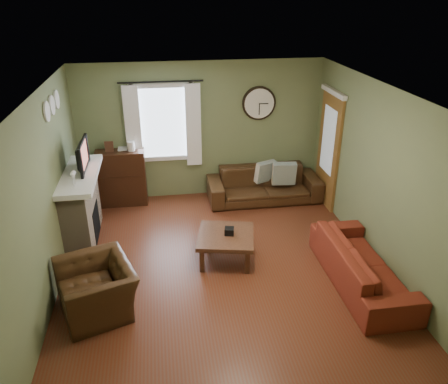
{
  "coord_description": "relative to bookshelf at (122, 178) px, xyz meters",
  "views": [
    {
      "loc": [
        -0.79,
        -5.33,
        3.81
      ],
      "look_at": [
        0.1,
        0.4,
        1.05
      ],
      "focal_mm": 35.0,
      "sensor_mm": 36.0,
      "label": 1
    }
  ],
  "objects": [
    {
      "name": "floor",
      "position": [
        1.53,
        -2.39,
        -0.53
      ],
      "size": [
        4.6,
        5.2,
        0.0
      ],
      "primitive_type": "cube",
      "color": "#5B2918",
      "rests_on": "ground"
    },
    {
      "name": "ceiling",
      "position": [
        1.53,
        -2.39,
        2.07
      ],
      "size": [
        4.6,
        5.2,
        0.0
      ],
      "primitive_type": "cube",
      "color": "white",
      "rests_on": "ground"
    },
    {
      "name": "wall_left",
      "position": [
        -0.77,
        -2.39,
        0.77
      ],
      "size": [
        0.0,
        5.2,
        2.6
      ],
      "primitive_type": "cube",
      "color": "#68774B",
      "rests_on": "ground"
    },
    {
      "name": "wall_right",
      "position": [
        3.83,
        -2.39,
        0.77
      ],
      "size": [
        0.0,
        5.2,
        2.6
      ],
      "primitive_type": "cube",
      "color": "#68774B",
      "rests_on": "ground"
    },
    {
      "name": "wall_back",
      "position": [
        1.53,
        0.21,
        0.77
      ],
      "size": [
        4.6,
        0.0,
        2.6
      ],
      "primitive_type": "cube",
      "color": "#68774B",
      "rests_on": "ground"
    },
    {
      "name": "wall_front",
      "position": [
        1.53,
        -4.99,
        0.77
      ],
      "size": [
        4.6,
        0.0,
        2.6
      ],
      "primitive_type": "cube",
      "color": "#68774B",
      "rests_on": "ground"
    },
    {
      "name": "fireplace",
      "position": [
        -0.57,
        -1.24,
        0.02
      ],
      "size": [
        0.4,
        1.4,
        1.1
      ],
      "primitive_type": "cube",
      "color": "tan",
      "rests_on": "floor"
    },
    {
      "name": "firebox",
      "position": [
        -0.38,
        -1.24,
        -0.23
      ],
      "size": [
        0.04,
        0.6,
        0.55
      ],
      "primitive_type": "cube",
      "color": "black",
      "rests_on": "fireplace"
    },
    {
      "name": "mantel",
      "position": [
        -0.54,
        -1.24,
        0.61
      ],
      "size": [
        0.58,
        1.6,
        0.08
      ],
      "primitive_type": "cube",
      "color": "white",
      "rests_on": "fireplace"
    },
    {
      "name": "tv",
      "position": [
        -0.52,
        -1.09,
        0.83
      ],
      "size": [
        0.08,
        0.6,
        0.35
      ],
      "primitive_type": "imported",
      "rotation": [
        0.0,
        0.0,
        1.57
      ],
      "color": "black",
      "rests_on": "mantel"
    },
    {
      "name": "tv_screen",
      "position": [
        -0.44,
        -1.09,
        0.88
      ],
      "size": [
        0.02,
        0.62,
        0.36
      ],
      "primitive_type": "cube",
      "color": "#994C3F",
      "rests_on": "mantel"
    },
    {
      "name": "medallion_left",
      "position": [
        -0.75,
        -1.59,
        1.72
      ],
      "size": [
        0.28,
        0.28,
        0.03
      ],
      "primitive_type": "cylinder",
      "color": "white",
      "rests_on": "wall_left"
    },
    {
      "name": "medallion_mid",
      "position": [
        -0.75,
        -1.24,
        1.72
      ],
      "size": [
        0.28,
        0.28,
        0.03
      ],
      "primitive_type": "cylinder",
      "color": "white",
      "rests_on": "wall_left"
    },
    {
      "name": "medallion_right",
      "position": [
        -0.75,
        -0.89,
        1.72
      ],
      "size": [
        0.28,
        0.28,
        0.03
      ],
      "primitive_type": "cylinder",
      "color": "white",
      "rests_on": "wall_left"
    },
    {
      "name": "window_pane",
      "position": [
        0.83,
        0.19,
        0.97
      ],
      "size": [
        1.0,
        0.02,
        1.3
      ],
      "primitive_type": null,
      "color": "silver",
      "rests_on": "wall_back"
    },
    {
      "name": "curtain_rod",
      "position": [
        0.83,
        0.09,
        1.74
      ],
      "size": [
        0.03,
        0.03,
        1.5
      ],
      "primitive_type": "cylinder",
      "color": "black",
      "rests_on": "wall_back"
    },
    {
      "name": "curtain_left",
      "position": [
        0.28,
        0.09,
        0.92
      ],
      "size": [
        0.28,
        0.04,
        1.55
      ],
      "primitive_type": "cube",
      "color": "white",
      "rests_on": "wall_back"
    },
    {
      "name": "curtain_right",
      "position": [
        1.38,
        0.09,
        0.92
      ],
      "size": [
        0.28,
        0.04,
        1.55
      ],
      "primitive_type": "cube",
      "color": "white",
      "rests_on": "wall_back"
    },
    {
      "name": "wall_clock",
      "position": [
        2.63,
        0.16,
        1.27
      ],
      "size": [
        0.64,
        0.06,
        0.64
      ],
      "primitive_type": null,
      "color": "white",
      "rests_on": "wall_back"
    },
    {
      "name": "door",
      "position": [
        3.8,
        -0.54,
        0.52
      ],
      "size": [
        0.05,
        0.9,
        2.1
      ],
      "primitive_type": "cube",
      "color": "brown",
      "rests_on": "floor"
    },
    {
      "name": "bookshelf",
      "position": [
        0.0,
        0.0,
        0.0
      ],
      "size": [
        0.89,
        0.38,
        1.06
      ],
      "primitive_type": null,
      "color": "black",
      "rests_on": "floor"
    },
    {
      "name": "book",
      "position": [
        -0.03,
        0.1,
        0.43
      ],
      "size": [
        0.18,
        0.23,
        0.02
      ],
      "primitive_type": "imported",
      "rotation": [
        0.0,
        0.0,
        0.02
      ],
      "color": "#492B1C",
      "rests_on": "bookshelf"
    },
    {
      "name": "sofa_brown",
      "position": [
        2.68,
        -0.25,
        -0.21
      ],
      "size": [
        2.15,
        0.84,
        0.63
      ],
      "primitive_type": "imported",
      "color": "#392312",
      "rests_on": "floor"
    },
    {
      "name": "pillow_left",
      "position": [
        3.05,
        -0.32,
        0.02
      ],
      "size": [
        0.46,
        0.18,
        0.45
      ],
      "primitive_type": "cube",
      "rotation": [
        0.0,
        0.0,
        -0.1
      ],
      "color": "gray",
      "rests_on": "sofa_brown"
    },
    {
      "name": "pillow_right",
      "position": [
        2.72,
        -0.17,
        0.02
      ],
      "size": [
        0.42,
        0.27,
        0.41
      ],
      "primitive_type": "cube",
      "rotation": [
        0.0,
        0.0,
        0.41
      ],
      "color": "gray",
      "rests_on": "sofa_brown"
    },
    {
      "name": "sofa_red",
      "position": [
        3.41,
        -3.04,
        -0.23
      ],
      "size": [
        0.8,
        2.05,
        0.6
      ],
      "primitive_type": "imported",
      "rotation": [
        0.0,
        0.0,
        1.57
      ],
      "color": "maroon",
      "rests_on": "floor"
    },
    {
      "name": "armchair",
      "position": [
        -0.17,
        -3.05,
        -0.2
      ],
      "size": [
        1.16,
        1.24,
        0.65
      ],
      "primitive_type": "imported",
      "rotation": [
        0.0,
        0.0,
        -1.23
      ],
      "color": "#392312",
      "rests_on": "floor"
    },
    {
      "name": "coffee_table",
      "position": [
        1.63,
        -2.19,
        -0.31
      ],
      "size": [
        0.98,
        0.98,
        0.44
      ],
      "primitive_type": null,
      "rotation": [
        0.0,
        0.0,
        -0.21
      ],
      "color": "#492B1C",
      "rests_on": "floor"
    },
    {
      "name": "tissue_box",
      "position": [
        1.68,
        -2.18,
        -0.13
      ],
      "size": [
        0.16,
        0.16,
        0.1
      ],
      "primitive_type": "cube",
      "rotation": [
        0.0,
        0.0,
        -0.21
      ],
      "color": "black",
      "rests_on": "coffee_table"
    },
    {
      "name": "wine_glass_a",
      "position": [
        -0.52,
        -1.75,
        0.76
      ],
      "size": [
        0.07,
        0.07,
        0.21
      ],
      "primitive_type": null,
      "color": "white",
      "rests_on": "mantel"
    },
    {
      "name": "wine_glass_b",
      "position": [
        -0.52,
        -1.65,
        0.76
      ],
      "size": [
        0.07,
        0.07,
        0.21
      ],
      "primitive_type": null,
      "color": "white",
      "rests_on": "mantel"
    }
  ]
}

